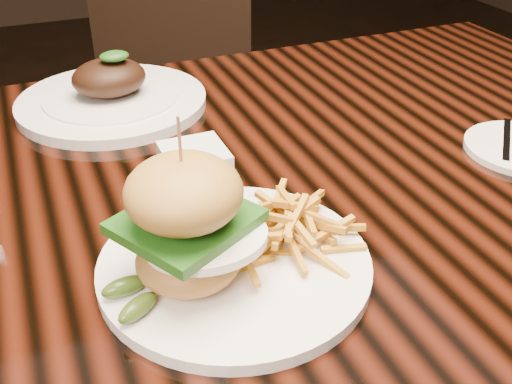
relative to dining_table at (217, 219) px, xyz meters
name	(u,v)px	position (x,y,z in m)	size (l,w,h in m)	color
dining_table	(217,219)	(0.00, 0.00, 0.00)	(1.60, 0.90, 0.75)	black
burger_plate	(225,237)	(-0.06, -0.21, 0.13)	(0.30, 0.30, 0.20)	white
ramekin	(195,162)	(-0.03, 0.01, 0.10)	(0.09, 0.09, 0.04)	white
far_dish	(112,96)	(-0.09, 0.28, 0.10)	(0.32, 0.32, 0.10)	white
chair_far	(168,80)	(0.16, 0.88, -0.13)	(0.61, 0.61, 0.95)	black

